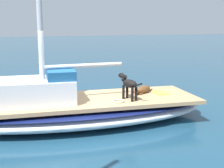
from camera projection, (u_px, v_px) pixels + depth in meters
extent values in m
plane|color=navy|center=(78.00, 122.00, 8.24)|extent=(120.00, 120.00, 0.00)
ellipsoid|color=white|center=(78.00, 113.00, 8.19)|extent=(3.17, 7.40, 0.56)
ellipsoid|color=navy|center=(78.00, 106.00, 8.15)|extent=(3.18, 7.44, 0.08)
cube|color=tan|center=(77.00, 101.00, 8.12)|extent=(2.67, 6.79, 0.10)
cylinder|color=silver|center=(83.00, 66.00, 8.08)|extent=(0.10, 2.20, 0.10)
cube|color=silver|center=(31.00, 91.00, 7.76)|extent=(1.60, 2.32, 0.60)
cube|color=navy|center=(60.00, 73.00, 7.93)|extent=(1.39, 0.82, 0.24)
ellipsoid|color=black|center=(130.00, 84.00, 7.95)|extent=(0.56, 0.37, 0.22)
cylinder|color=black|center=(123.00, 92.00, 8.10)|extent=(0.07, 0.07, 0.38)
cylinder|color=black|center=(127.00, 91.00, 8.18)|extent=(0.07, 0.07, 0.38)
cylinder|color=black|center=(132.00, 95.00, 7.82)|extent=(0.07, 0.07, 0.38)
cylinder|color=black|center=(136.00, 94.00, 7.90)|extent=(0.07, 0.07, 0.38)
cylinder|color=black|center=(124.00, 78.00, 8.11)|extent=(0.21, 0.16, 0.19)
ellipsoid|color=black|center=(121.00, 76.00, 8.19)|extent=(0.25, 0.19, 0.13)
cone|color=black|center=(120.00, 74.00, 8.15)|extent=(0.05, 0.05, 0.06)
cone|color=black|center=(123.00, 73.00, 8.21)|extent=(0.05, 0.05, 0.06)
torus|color=black|center=(124.00, 78.00, 8.11)|extent=(0.15, 0.16, 0.10)
cylinder|color=black|center=(139.00, 85.00, 7.66)|extent=(0.22, 0.11, 0.12)
ellipsoid|color=brown|center=(143.00, 89.00, 8.82)|extent=(0.53, 0.65, 0.22)
ellipsoid|color=brown|center=(136.00, 92.00, 8.54)|extent=(0.21, 0.24, 0.13)
cone|color=black|center=(138.00, 90.00, 8.50)|extent=(0.05, 0.05, 0.05)
cone|color=black|center=(135.00, 90.00, 8.56)|extent=(0.05, 0.05, 0.05)
cylinder|color=brown|center=(141.00, 93.00, 8.64)|extent=(0.14, 0.18, 0.06)
cylinder|color=brown|center=(138.00, 93.00, 8.71)|extent=(0.14, 0.18, 0.06)
cylinder|color=brown|center=(150.00, 90.00, 9.13)|extent=(0.13, 0.18, 0.04)
cylinder|color=#B7B7BC|center=(133.00, 89.00, 9.23)|extent=(0.16, 0.16, 0.08)
cylinder|color=#B7B7BC|center=(133.00, 86.00, 9.21)|extent=(0.13, 0.13, 0.10)
cylinder|color=black|center=(133.00, 84.00, 9.20)|extent=(0.15, 0.15, 0.03)
torus|color=beige|center=(118.00, 101.00, 7.82)|extent=(0.32, 0.32, 0.04)
cube|color=#D8D14C|center=(161.00, 93.00, 8.82)|extent=(0.58, 0.39, 0.03)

